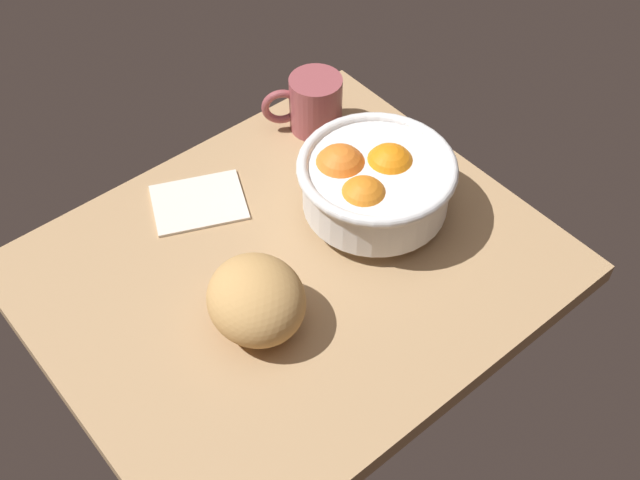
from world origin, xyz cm
name	(u,v)px	position (x,y,z in cm)	size (l,w,h in cm)	color
ground_plane	(292,272)	(0.00, 0.00, -1.50)	(66.42, 55.99, 3.00)	tan
fruit_bowl	(374,183)	(-14.60, -0.01, 6.26)	(21.82, 21.82, 11.01)	white
bread_loaf	(256,300)	(8.97, 4.58, 4.58)	(13.33, 12.05, 9.15)	tan
napkin_folded	(198,201)	(3.09, -17.49, 0.44)	(12.98, 10.14, 0.88)	silver
mug	(313,104)	(-20.33, -19.97, 4.49)	(11.58, 8.94, 8.99)	#98484D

